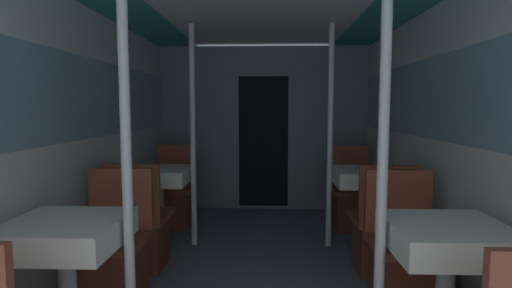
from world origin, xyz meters
TOP-DOWN VIEW (x-y plane):
  - wall_left at (-1.36, 1.82)m, footprint 0.05×6.44m
  - wall_right at (1.36, 1.82)m, footprint 0.05×6.44m
  - ceiling_panel at (0.00, 1.82)m, footprint 2.72×6.44m
  - bulkhead_far at (0.00, 3.86)m, footprint 2.67×0.09m
  - dining_table_left_0 at (-0.99, 0.67)m, footprint 0.58×0.58m
  - chair_left_far_0 at (-0.99, 1.27)m, footprint 0.46×0.46m
  - support_pole_left_0 at (-0.65, 0.67)m, footprint 0.05×0.05m
  - dining_table_left_1 at (-0.99, 2.44)m, footprint 0.58×0.58m
  - chair_left_near_1 at (-0.99, 1.84)m, footprint 0.46×0.46m
  - chair_left_far_1 at (-0.99, 3.03)m, footprint 0.46×0.46m
  - support_pole_left_1 at (-0.65, 2.44)m, footprint 0.05×0.05m
  - dining_table_right_0 at (0.99, 0.67)m, footprint 0.58×0.58m
  - chair_right_far_0 at (0.99, 1.27)m, footprint 0.46×0.46m
  - support_pole_right_0 at (0.65, 0.67)m, footprint 0.05×0.05m
  - dining_table_right_1 at (0.99, 2.44)m, footprint 0.58×0.58m
  - chair_right_near_1 at (0.99, 1.84)m, footprint 0.46×0.46m
  - chair_right_far_1 at (0.99, 3.03)m, footprint 0.46×0.46m
  - support_pole_right_1 at (0.65, 2.44)m, footprint 0.05×0.05m

SIDE VIEW (x-z plane):
  - chair_left_far_0 at x=-0.99m, z-range -0.17..0.73m
  - chair_left_near_1 at x=-0.99m, z-range -0.17..0.73m
  - chair_left_far_1 at x=-0.99m, z-range -0.17..0.73m
  - chair_right_far_0 at x=0.99m, z-range -0.17..0.73m
  - chair_right_near_1 at x=0.99m, z-range -0.17..0.73m
  - chair_right_far_1 at x=0.99m, z-range -0.17..0.73m
  - dining_table_left_0 at x=-0.99m, z-range 0.26..1.01m
  - dining_table_left_1 at x=-0.99m, z-range 0.26..1.01m
  - dining_table_right_0 at x=0.99m, z-range 0.26..1.01m
  - dining_table_right_1 at x=0.99m, z-range 0.26..1.01m
  - bulkhead_far at x=0.00m, z-range 0.00..2.11m
  - support_pole_left_0 at x=-0.65m, z-range 0.00..2.11m
  - support_pole_left_1 at x=-0.65m, z-range 0.00..2.11m
  - support_pole_right_0 at x=0.65m, z-range 0.00..2.11m
  - support_pole_right_1 at x=0.65m, z-range 0.00..2.11m
  - wall_left at x=-1.36m, z-range 0.05..2.16m
  - wall_right at x=1.36m, z-range 0.05..2.16m
  - ceiling_panel at x=0.00m, z-range 2.12..2.19m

